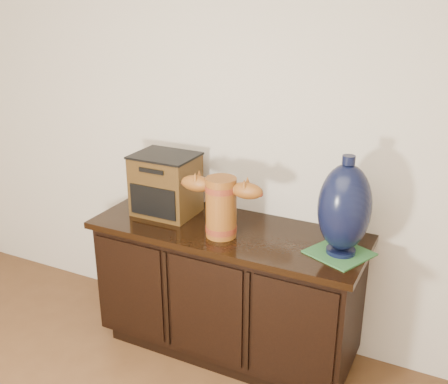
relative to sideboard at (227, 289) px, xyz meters
The scene contains 6 objects.
sideboard is the anchor object (origin of this frame).
terracotta_vessel 0.55m from the sideboard, 84.92° to the right, with size 0.44×0.17×0.31m.
tv_radio 0.67m from the sideboard, behind, with size 0.34×0.28×0.34m.
green_mat 0.71m from the sideboard, ahead, with size 0.26×0.26×0.01m, color #2A5E2E.
lamp_base 0.86m from the sideboard, ahead, with size 0.33×0.33×0.48m.
spray_can 0.57m from the sideboard, 147.93° to the left, with size 0.06×0.06×0.18m.
Camera 1 is at (1.10, -0.02, 1.92)m, focal length 42.00 mm.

